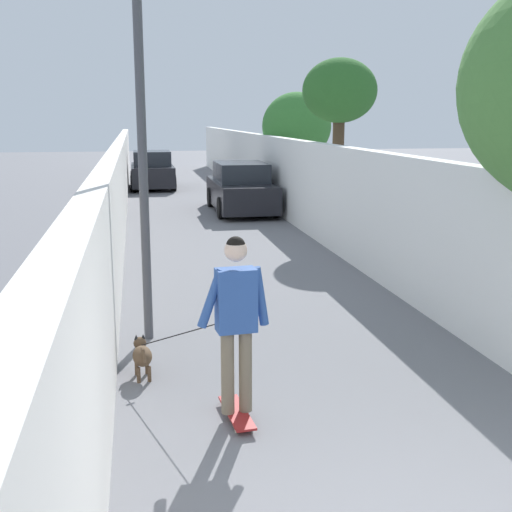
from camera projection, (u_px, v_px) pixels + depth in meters
ground_plane at (211, 227)px, 17.74m from camera, size 80.00×80.00×0.00m
wall_left at (117, 198)px, 15.15m from camera, size 48.00×0.30×2.20m
fence_right at (318, 191)px, 16.00m from camera, size 48.00×0.30×2.32m
tree_right_near at (340, 94)px, 16.61m from camera, size 1.90×1.90×4.40m
tree_right_far at (297, 127)px, 22.64m from camera, size 2.40×2.40×3.77m
lamp_post at (140, 93)px, 8.20m from camera, size 0.36×0.36×4.80m
skateboard at (237, 413)px, 6.48m from camera, size 0.81×0.27×0.08m
person_skateboarder at (236, 311)px, 6.26m from camera, size 0.25×0.71×1.77m
dog at (142, 355)px, 7.49m from camera, size 1.55×1.04×1.06m
car_near at (241, 189)px, 20.44m from camera, size 4.30×1.80×1.54m
car_far at (152, 171)px, 27.11m from camera, size 3.80×1.80×1.54m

